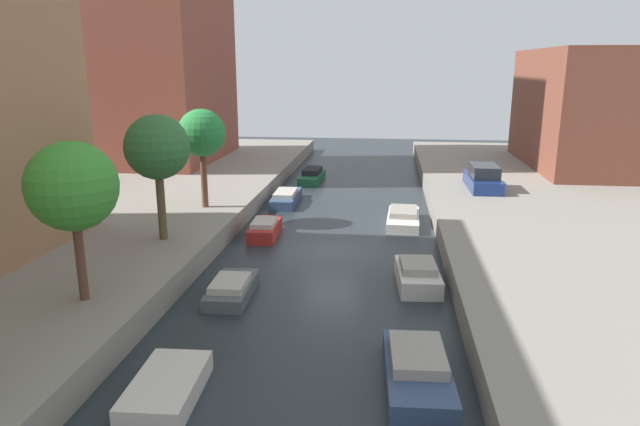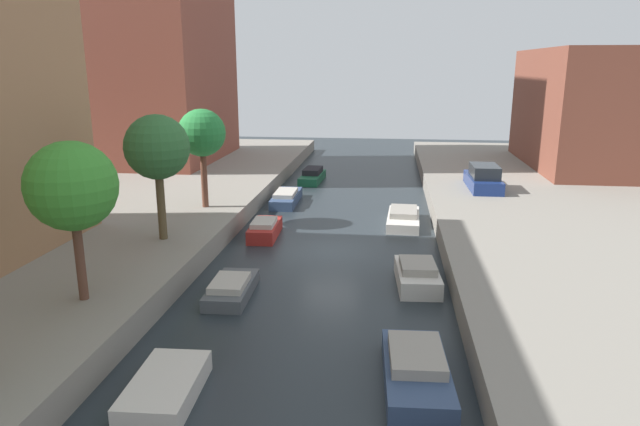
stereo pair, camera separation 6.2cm
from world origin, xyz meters
name	(u,v)px [view 2 (the right image)]	position (x,y,z in m)	size (l,w,h in m)	color
ground_plane	(330,251)	(0.00, 0.00, 0.00)	(84.00, 84.00, 0.00)	#232B30
quay_left	(27,230)	(-15.00, 0.00, 0.50)	(20.00, 64.00, 1.00)	gray
low_block_right	(604,109)	(18.00, 19.27, 5.24)	(10.00, 14.71, 8.48)	brown
street_tree_1	(72,187)	(-7.09, -8.75, 4.70)	(2.79, 2.79, 5.12)	brown
street_tree_2	(157,148)	(-7.09, -2.13, 4.96)	(2.73, 2.73, 5.37)	brown
street_tree_3	(202,134)	(-7.09, 3.67, 4.89)	(2.46, 2.46, 5.17)	brown
parked_car	(483,179)	(8.32, 10.15, 1.62)	(1.80, 4.64, 1.51)	navy
moored_boat_left_1	(165,388)	(-2.97, -12.36, 0.29)	(1.77, 3.10, 0.58)	beige
moored_boat_left_2	(231,288)	(-3.10, -5.68, 0.31)	(1.53, 3.37, 0.73)	#4C5156
moored_boat_left_3	(265,229)	(-3.49, 1.90, 0.40)	(1.40, 3.27, 0.90)	maroon
moored_boat_left_4	(286,198)	(-3.70, 9.04, 0.36)	(1.49, 4.45, 0.82)	#33476B
moored_boat_left_5	(312,176)	(-3.01, 16.00, 0.40)	(1.57, 4.24, 0.97)	#195638
moored_boat_right_1	(416,370)	(3.46, -10.88, 0.39)	(1.88, 4.11, 0.91)	#33476B
moored_boat_right_2	(417,275)	(3.79, -3.75, 0.43)	(1.77, 3.34, 0.98)	beige
moored_boat_right_3	(403,218)	(3.43, 5.07, 0.35)	(1.83, 4.25, 0.82)	beige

